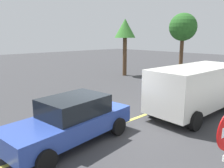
# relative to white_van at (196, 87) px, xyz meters

# --- Properties ---
(ground_plane) EXTENTS (80.00, 80.00, 0.00)m
(ground_plane) POSITION_rel_white_van_xyz_m (-4.22, 1.44, -1.27)
(ground_plane) COLOR #38383A
(lane_marking_centre) EXTENTS (28.00, 0.16, 0.01)m
(lane_marking_centre) POSITION_rel_white_van_xyz_m (-1.22, 1.44, -1.26)
(lane_marking_centre) COLOR #E0D14C
(white_van) EXTENTS (5.27, 2.41, 2.20)m
(white_van) POSITION_rel_white_van_xyz_m (0.00, 0.00, 0.00)
(white_van) COLOR silver
(white_van) RESTS_ON ground_plane
(car_blue_mid_road) EXTENTS (4.66, 2.37, 1.54)m
(car_blue_mid_road) POSITION_rel_white_van_xyz_m (-5.75, 1.47, -0.48)
(car_blue_mid_road) COLOR #2D479E
(car_blue_mid_road) RESTS_ON ground_plane
(tree_left_verge) EXTENTS (2.68, 2.68, 5.73)m
(tree_left_verge) POSITION_rel_white_van_xyz_m (10.91, 7.14, 3.06)
(tree_left_verge) COLOR #513823
(tree_left_verge) RESTS_ON ground_plane
(tree_centre_verge) EXTENTS (1.85, 1.85, 5.03)m
(tree_centre_verge) POSITION_rel_white_van_xyz_m (5.19, 9.46, 2.76)
(tree_centre_verge) COLOR #513823
(tree_centre_verge) RESTS_ON ground_plane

